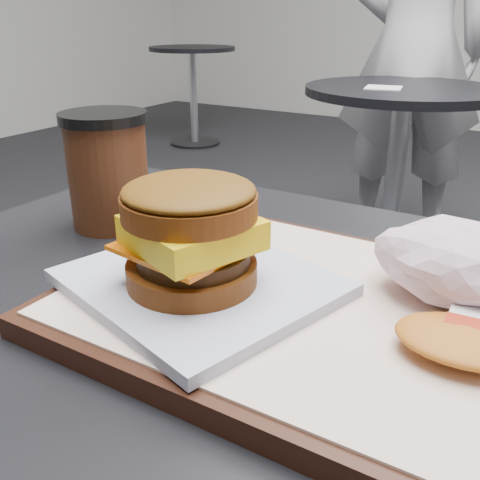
% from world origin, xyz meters
% --- Properties ---
extents(serving_tray, '(0.38, 0.28, 0.02)m').
position_xyz_m(serving_tray, '(0.03, 0.02, 0.78)').
color(serving_tray, black).
rests_on(serving_tray, customer_table).
extents(breakfast_sandwich, '(0.23, 0.22, 0.09)m').
position_xyz_m(breakfast_sandwich, '(-0.06, -0.02, 0.83)').
color(breakfast_sandwich, silver).
rests_on(breakfast_sandwich, serving_tray).
extents(crumpled_wrapper, '(0.13, 0.10, 0.06)m').
position_xyz_m(crumpled_wrapper, '(0.12, 0.08, 0.82)').
color(crumpled_wrapper, silver).
rests_on(crumpled_wrapper, serving_tray).
extents(coffee_cup, '(0.09, 0.09, 0.13)m').
position_xyz_m(coffee_cup, '(-0.25, 0.09, 0.84)').
color(coffee_cup, '#3E1D0F').
rests_on(coffee_cup, customer_table).
extents(neighbor_table, '(0.70, 0.70, 0.75)m').
position_xyz_m(neighbor_table, '(-0.35, 1.65, 0.55)').
color(neighbor_table, black).
rests_on(neighbor_table, ground).
extents(napkin, '(0.14, 0.14, 0.00)m').
position_xyz_m(napkin, '(-0.40, 1.56, 0.75)').
color(napkin, white).
rests_on(napkin, neighbor_table).
extents(patron, '(0.72, 0.58, 1.70)m').
position_xyz_m(patron, '(-0.45, 2.11, 0.85)').
color(patron, silver).
rests_on(patron, ground).
extents(bg_table_mid, '(0.66, 0.66, 0.75)m').
position_xyz_m(bg_table_mid, '(-2.40, 3.20, 0.56)').
color(bg_table_mid, black).
rests_on(bg_table_mid, ground).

